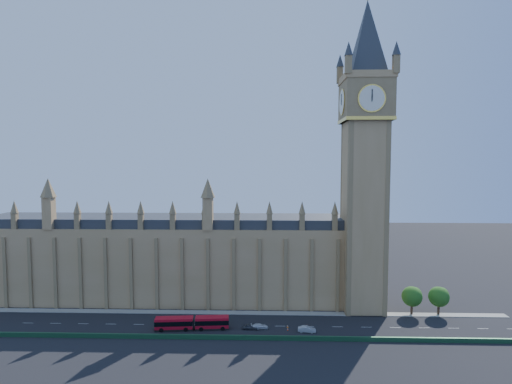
{
  "coord_description": "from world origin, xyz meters",
  "views": [
    {
      "loc": [
        8.5,
        -108.94,
        45.39
      ],
      "look_at": [
        4.94,
        10.0,
        36.99
      ],
      "focal_mm": 28.0,
      "sensor_mm": 36.0,
      "label": 1
    }
  ],
  "objects_px": {
    "car_white": "(259,326)",
    "red_bus": "(192,323)",
    "car_grey": "(250,327)",
    "car_silver": "(307,329)"
  },
  "relations": [
    {
      "from": "car_white",
      "to": "red_bus",
      "type": "bearing_deg",
      "value": 86.65
    },
    {
      "from": "car_grey",
      "to": "car_silver",
      "type": "relative_size",
      "value": 0.88
    },
    {
      "from": "car_white",
      "to": "car_grey",
      "type": "bearing_deg",
      "value": 92.39
    },
    {
      "from": "car_silver",
      "to": "car_white",
      "type": "distance_m",
      "value": 12.98
    },
    {
      "from": "red_bus",
      "to": "car_grey",
      "type": "bearing_deg",
      "value": -3.33
    },
    {
      "from": "red_bus",
      "to": "car_white",
      "type": "distance_m",
      "value": 18.53
    },
    {
      "from": "car_grey",
      "to": "car_silver",
      "type": "xyz_separation_m",
      "value": [
        15.4,
        -1.42,
        0.07
      ]
    },
    {
      "from": "red_bus",
      "to": "car_white",
      "type": "xyz_separation_m",
      "value": [
        18.48,
        0.88,
        -1.11
      ]
    },
    {
      "from": "car_silver",
      "to": "car_white",
      "type": "xyz_separation_m",
      "value": [
        -12.86,
        1.8,
        -0.11
      ]
    },
    {
      "from": "red_bus",
      "to": "car_grey",
      "type": "xyz_separation_m",
      "value": [
        15.93,
        0.5,
        -1.08
      ]
    }
  ]
}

